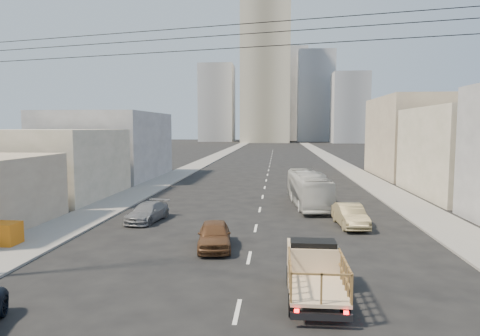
# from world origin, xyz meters

# --- Properties ---
(sidewalk_left) EXTENTS (3.50, 180.00, 0.12)m
(sidewalk_left) POSITION_xyz_m (-11.75, 70.00, 0.06)
(sidewalk_left) COLOR gray
(sidewalk_left) RESTS_ON ground
(sidewalk_right) EXTENTS (3.50, 180.00, 0.12)m
(sidewalk_right) POSITION_xyz_m (11.75, 70.00, 0.06)
(sidewalk_right) COLOR gray
(sidewalk_right) RESTS_ON ground
(lane_dashes) EXTENTS (0.15, 104.00, 0.01)m
(lane_dashes) POSITION_xyz_m (0.00, 53.00, 0.01)
(lane_dashes) COLOR silver
(lane_dashes) RESTS_ON ground
(flatbed_pickup) EXTENTS (1.95, 4.41, 1.90)m
(flatbed_pickup) POSITION_xyz_m (2.68, 3.40, 1.09)
(flatbed_pickup) COLOR beige
(flatbed_pickup) RESTS_ON ground
(city_bus) EXTENTS (3.09, 9.78, 2.68)m
(city_bus) POSITION_xyz_m (3.75, 21.98, 1.34)
(city_bus) COLOR beige
(city_bus) RESTS_ON ground
(sedan_brown) EXTENTS (2.18, 4.27, 1.39)m
(sedan_brown) POSITION_xyz_m (-1.89, 9.45, 0.70)
(sedan_brown) COLOR brown
(sedan_brown) RESTS_ON ground
(sedan_tan) EXTENTS (1.85, 4.38, 1.41)m
(sedan_tan) POSITION_xyz_m (5.85, 14.95, 0.70)
(sedan_tan) COLOR #8F7D53
(sedan_tan) RESTS_ON ground
(sedan_grey) EXTENTS (2.33, 4.43, 1.23)m
(sedan_grey) POSITION_xyz_m (-7.22, 15.32, 0.61)
(sedan_grey) COLOR slate
(sedan_grey) RESTS_ON ground
(overhead_wires) EXTENTS (23.01, 5.02, 0.72)m
(overhead_wires) POSITION_xyz_m (0.00, 1.50, 8.97)
(overhead_wires) COLOR black
(overhead_wires) RESTS_ON ground
(crate_stack) EXTENTS (1.80, 1.20, 1.14)m
(crate_stack) POSITION_xyz_m (-13.00, 8.79, 0.69)
(crate_stack) COLOR #CD6B13
(crate_stack) RESTS_ON sidewalk_left
(bldg_right_far) EXTENTS (12.00, 16.00, 10.00)m
(bldg_right_far) POSITION_xyz_m (20.00, 44.00, 5.00)
(bldg_right_far) COLOR gray
(bldg_right_far) RESTS_ON ground
(bldg_left_mid) EXTENTS (11.00, 12.00, 6.00)m
(bldg_left_mid) POSITION_xyz_m (-19.00, 24.00, 3.00)
(bldg_left_mid) COLOR #A7A187
(bldg_left_mid) RESTS_ON ground
(bldg_left_far) EXTENTS (12.00, 16.00, 8.00)m
(bldg_left_far) POSITION_xyz_m (-19.50, 39.00, 4.00)
(bldg_left_far) COLOR gray
(bldg_left_far) RESTS_ON ground
(high_rise_tower) EXTENTS (20.00, 20.00, 60.00)m
(high_rise_tower) POSITION_xyz_m (-4.00, 170.00, 30.00)
(high_rise_tower) COLOR gray
(high_rise_tower) RESTS_ON ground
(midrise_ne) EXTENTS (16.00, 16.00, 40.00)m
(midrise_ne) POSITION_xyz_m (18.00, 185.00, 20.00)
(midrise_ne) COLOR gray
(midrise_ne) RESTS_ON ground
(midrise_nw) EXTENTS (15.00, 15.00, 34.00)m
(midrise_nw) POSITION_xyz_m (-26.00, 180.00, 17.00)
(midrise_nw) COLOR gray
(midrise_nw) RESTS_ON ground
(midrise_back) EXTENTS (18.00, 18.00, 44.00)m
(midrise_back) POSITION_xyz_m (6.00, 200.00, 22.00)
(midrise_back) COLOR gray
(midrise_back) RESTS_ON ground
(midrise_east) EXTENTS (14.00, 14.00, 28.00)m
(midrise_east) POSITION_xyz_m (30.00, 165.00, 14.00)
(midrise_east) COLOR gray
(midrise_east) RESTS_ON ground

